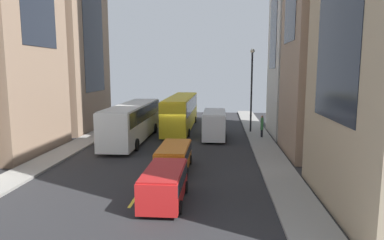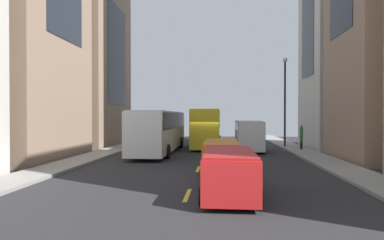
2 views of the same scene
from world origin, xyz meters
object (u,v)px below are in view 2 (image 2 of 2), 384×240
at_px(car_red_0, 229,170).
at_px(car_orange_1, 221,154).
at_px(streetcar_yellow, 207,125).
at_px(pedestrian_crossing_mid, 301,136).
at_px(pedestrian_walking_far, 130,135).
at_px(delivery_van_white, 249,133).
at_px(city_bus_white, 160,128).

xyz_separation_m(car_red_0, car_orange_1, (-0.26, 5.44, -0.03)).
bearing_deg(car_orange_1, streetcar_yellow, 94.94).
relative_size(car_red_0, pedestrian_crossing_mid, 2.11).
distance_m(car_red_0, pedestrian_walking_far, 21.62).
relative_size(car_red_0, pedestrian_walking_far, 2.30).
height_order(car_red_0, pedestrian_crossing_mid, pedestrian_crossing_mid).
relative_size(delivery_van_white, pedestrian_walking_far, 3.14).
relative_size(car_orange_1, pedestrian_walking_far, 2.47).
height_order(pedestrian_crossing_mid, pedestrian_walking_far, pedestrian_crossing_mid).
height_order(car_red_0, car_orange_1, car_red_0).
xyz_separation_m(car_orange_1, pedestrian_walking_far, (-9.03, 14.08, 0.18)).
xyz_separation_m(streetcar_yellow, car_orange_1, (1.36, -15.70, -1.17)).
relative_size(delivery_van_white, car_orange_1, 1.27).
bearing_deg(pedestrian_crossing_mid, city_bus_white, 160.81).
bearing_deg(streetcar_yellow, pedestrian_walking_far, -168.11).
xyz_separation_m(city_bus_white, pedestrian_walking_far, (-4.04, 5.18, -0.87)).
relative_size(city_bus_white, pedestrian_crossing_mid, 6.13).
bearing_deg(car_red_0, pedestrian_crossing_mid, 67.94).
bearing_deg(pedestrian_crossing_mid, car_red_0, -140.53).
height_order(delivery_van_white, pedestrian_crossing_mid, delivery_van_white).
distance_m(car_red_0, pedestrian_crossing_mid, 17.56).
xyz_separation_m(streetcar_yellow, pedestrian_walking_far, (-7.67, -1.62, -0.99)).
bearing_deg(city_bus_white, pedestrian_crossing_mid, 9.28).
bearing_deg(delivery_van_white, car_orange_1, -102.66).
relative_size(city_bus_white, car_orange_1, 2.71).
bearing_deg(city_bus_white, pedestrian_walking_far, 127.90).
relative_size(city_bus_white, car_red_0, 2.91).
relative_size(city_bus_white, streetcar_yellow, 0.90).
relative_size(pedestrian_crossing_mid, pedestrian_walking_far, 1.09).
height_order(streetcar_yellow, delivery_van_white, streetcar_yellow).
distance_m(city_bus_white, pedestrian_crossing_mid, 12.03).
distance_m(city_bus_white, pedestrian_walking_far, 6.63).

